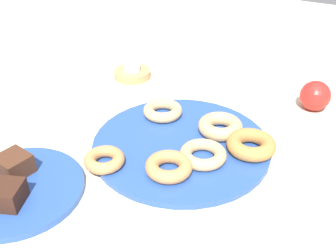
{
  "coord_description": "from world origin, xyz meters",
  "views": [
    {
      "loc": [
        -0.6,
        -0.28,
        0.48
      ],
      "look_at": [
        0.0,
        0.03,
        0.04
      ],
      "focal_mm": 42.96,
      "sensor_mm": 36.0,
      "label": 1
    }
  ],
  "objects_px": {
    "donut_5": "(203,154)",
    "candle_holder": "(132,74)",
    "brownie_near": "(6,194)",
    "apple": "(315,96)",
    "cake_plate": "(17,189)",
    "donut_3": "(104,160)",
    "donut_plate": "(181,145)",
    "donut_0": "(163,111)",
    "donut_2": "(251,145)",
    "tealight": "(132,68)",
    "donut_4": "(220,126)",
    "brownie_far": "(14,164)",
    "donut_1": "(169,167)"
  },
  "relations": [
    {
      "from": "donut_5",
      "to": "candle_holder",
      "type": "relative_size",
      "value": 0.9
    },
    {
      "from": "brownie_near",
      "to": "apple",
      "type": "bearing_deg",
      "value": -33.95
    },
    {
      "from": "cake_plate",
      "to": "apple",
      "type": "height_order",
      "value": "apple"
    },
    {
      "from": "donut_3",
      "to": "apple",
      "type": "xyz_separation_m",
      "value": [
        0.41,
        -0.3,
        0.01
      ]
    },
    {
      "from": "donut_plate",
      "to": "donut_0",
      "type": "bearing_deg",
      "value": 47.58
    },
    {
      "from": "donut_0",
      "to": "donut_2",
      "type": "distance_m",
      "value": 0.22
    },
    {
      "from": "donut_plate",
      "to": "donut_2",
      "type": "distance_m",
      "value": 0.14
    },
    {
      "from": "donut_5",
      "to": "candle_holder",
      "type": "distance_m",
      "value": 0.42
    },
    {
      "from": "candle_holder",
      "to": "tealight",
      "type": "relative_size",
      "value": 2.22
    },
    {
      "from": "donut_4",
      "to": "donut_5",
      "type": "relative_size",
      "value": 1.03
    },
    {
      "from": "brownie_near",
      "to": "brownie_far",
      "type": "bearing_deg",
      "value": 36.03
    },
    {
      "from": "donut_1",
      "to": "donut_5",
      "type": "distance_m",
      "value": 0.07
    },
    {
      "from": "donut_0",
      "to": "donut_4",
      "type": "bearing_deg",
      "value": -92.01
    },
    {
      "from": "donut_plate",
      "to": "apple",
      "type": "height_order",
      "value": "apple"
    },
    {
      "from": "cake_plate",
      "to": "brownie_near",
      "type": "bearing_deg",
      "value": -153.43
    },
    {
      "from": "donut_3",
      "to": "brownie_far",
      "type": "relative_size",
      "value": 1.39
    },
    {
      "from": "donut_3",
      "to": "brownie_far",
      "type": "xyz_separation_m",
      "value": [
        -0.09,
        0.13,
        0.01
      ]
    },
    {
      "from": "donut_plate",
      "to": "apple",
      "type": "xyz_separation_m",
      "value": [
        0.28,
        -0.21,
        0.03
      ]
    },
    {
      "from": "donut_3",
      "to": "cake_plate",
      "type": "xyz_separation_m",
      "value": [
        -0.12,
        0.1,
        -0.02
      ]
    },
    {
      "from": "brownie_far",
      "to": "donut_plate",
      "type": "bearing_deg",
      "value": -45.06
    },
    {
      "from": "donut_5",
      "to": "brownie_near",
      "type": "distance_m",
      "value": 0.35
    },
    {
      "from": "donut_0",
      "to": "tealight",
      "type": "relative_size",
      "value": 1.96
    },
    {
      "from": "donut_plate",
      "to": "brownie_far",
      "type": "bearing_deg",
      "value": 134.94
    },
    {
      "from": "donut_1",
      "to": "tealight",
      "type": "height_order",
      "value": "donut_1"
    },
    {
      "from": "donut_plate",
      "to": "brownie_near",
      "type": "distance_m",
      "value": 0.34
    },
    {
      "from": "donut_1",
      "to": "brownie_near",
      "type": "xyz_separation_m",
      "value": [
        -0.19,
        0.2,
        0.01
      ]
    },
    {
      "from": "brownie_near",
      "to": "brownie_far",
      "type": "relative_size",
      "value": 1.0
    },
    {
      "from": "donut_plate",
      "to": "donut_5",
      "type": "distance_m",
      "value": 0.07
    },
    {
      "from": "donut_0",
      "to": "donut_3",
      "type": "height_order",
      "value": "donut_0"
    },
    {
      "from": "donut_4",
      "to": "brownie_far",
      "type": "relative_size",
      "value": 1.68
    },
    {
      "from": "donut_3",
      "to": "brownie_far",
      "type": "bearing_deg",
      "value": 125.68
    },
    {
      "from": "donut_0",
      "to": "brownie_near",
      "type": "xyz_separation_m",
      "value": [
        -0.36,
        0.1,
        0.01
      ]
    },
    {
      "from": "donut_plate",
      "to": "candle_holder",
      "type": "height_order",
      "value": "candle_holder"
    },
    {
      "from": "donut_2",
      "to": "donut_4",
      "type": "bearing_deg",
      "value": 66.24
    },
    {
      "from": "donut_5",
      "to": "cake_plate",
      "type": "relative_size",
      "value": 0.38
    },
    {
      "from": "donut_4",
      "to": "brownie_near",
      "type": "bearing_deg",
      "value": 147.01
    },
    {
      "from": "donut_1",
      "to": "cake_plate",
      "type": "xyz_separation_m",
      "value": [
        -0.16,
        0.22,
        -0.02
      ]
    },
    {
      "from": "donut_plate",
      "to": "donut_3",
      "type": "xyz_separation_m",
      "value": [
        -0.13,
        0.09,
        0.02
      ]
    },
    {
      "from": "donut_3",
      "to": "cake_plate",
      "type": "bearing_deg",
      "value": 140.59
    },
    {
      "from": "donut_plate",
      "to": "donut_5",
      "type": "relative_size",
      "value": 4.02
    },
    {
      "from": "cake_plate",
      "to": "brownie_near",
      "type": "relative_size",
      "value": 4.26
    },
    {
      "from": "donut_0",
      "to": "brownie_near",
      "type": "relative_size",
      "value": 1.58
    },
    {
      "from": "donut_plate",
      "to": "donut_2",
      "type": "relative_size",
      "value": 3.74
    },
    {
      "from": "donut_5",
      "to": "brownie_near",
      "type": "xyz_separation_m",
      "value": [
        -0.26,
        0.24,
        0.01
      ]
    },
    {
      "from": "donut_5",
      "to": "brownie_far",
      "type": "relative_size",
      "value": 1.62
    },
    {
      "from": "donut_plate",
      "to": "cake_plate",
      "type": "xyz_separation_m",
      "value": [
        -0.25,
        0.2,
        -0.0
      ]
    },
    {
      "from": "cake_plate",
      "to": "donut_2",
      "type": "bearing_deg",
      "value": -48.49
    },
    {
      "from": "donut_2",
      "to": "donut_3",
      "type": "xyz_separation_m",
      "value": [
        -0.17,
        0.23,
        -0.0
      ]
    },
    {
      "from": "candle_holder",
      "to": "donut_1",
      "type": "bearing_deg",
      "value": -139.28
    },
    {
      "from": "donut_plate",
      "to": "donut_3",
      "type": "height_order",
      "value": "donut_3"
    }
  ]
}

